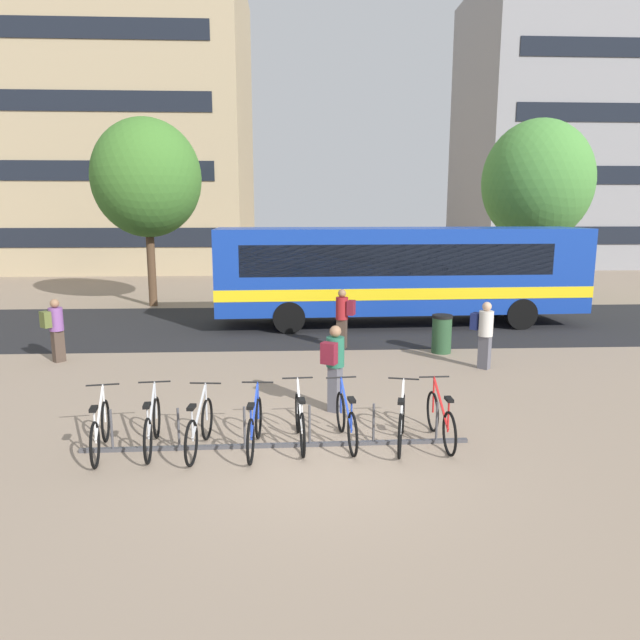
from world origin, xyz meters
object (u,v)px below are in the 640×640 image
at_px(parked_bicycle_blue_5, 346,421).
at_px(parked_bicycle_red_7, 441,420).
at_px(city_bus, 402,271).
at_px(parked_bicycle_white_4, 300,422).
at_px(parked_bicycle_blue_3, 255,427).
at_px(parked_bicycle_silver_2, 199,429).
at_px(commuter_maroon_pack_2, 334,363).
at_px(parked_bicycle_white_6, 401,422).
at_px(street_tree_1, 147,178).
at_px(commuter_maroon_pack_1, 343,315).
at_px(trash_bin, 442,334).
at_px(parked_bicycle_silver_1, 152,427).
at_px(commuter_olive_pack_0, 55,326).
at_px(street_tree_0, 537,182).
at_px(commuter_navy_pack_3, 484,330).
at_px(parked_bicycle_white_0, 100,430).

xyz_separation_m(parked_bicycle_blue_5, parked_bicycle_red_7, (1.55, -0.05, 0.00)).
distance_m(city_bus, parked_bicycle_white_4, 10.70).
bearing_deg(city_bus, parked_bicycle_red_7, -98.91).
xyz_separation_m(parked_bicycle_blue_3, parked_bicycle_white_4, (0.73, 0.22, 0.00)).
distance_m(parked_bicycle_silver_2, commuter_maroon_pack_2, 2.93).
relative_size(city_bus, parked_bicycle_silver_2, 7.03).
relative_size(parked_bicycle_white_6, street_tree_1, 0.23).
relative_size(parked_bicycle_white_6, commuter_maroon_pack_2, 1.01).
height_order(city_bus, commuter_maroon_pack_2, city_bus).
bearing_deg(parked_bicycle_red_7, commuter_maroon_pack_1, 7.54).
relative_size(commuter_maroon_pack_2, trash_bin, 1.62).
distance_m(parked_bicycle_blue_3, trash_bin, 7.76).
relative_size(parked_bicycle_silver_1, commuter_olive_pack_0, 1.07).
distance_m(parked_bicycle_blue_3, commuter_maroon_pack_2, 2.31).
bearing_deg(street_tree_0, parked_bicycle_red_7, -116.95).
height_order(city_bus, street_tree_1, street_tree_1).
bearing_deg(parked_bicycle_white_6, commuter_olive_pack_0, 66.91).
bearing_deg(parked_bicycle_blue_5, commuter_maroon_pack_1, -10.24).
xyz_separation_m(parked_bicycle_white_6, trash_bin, (2.25, 6.14, 0.13)).
bearing_deg(commuter_olive_pack_0, parked_bicycle_blue_3, -94.79).
xyz_separation_m(parked_bicycle_silver_1, commuter_maroon_pack_1, (3.66, 6.77, 0.56)).
bearing_deg(parked_bicycle_silver_1, commuter_maroon_pack_1, -33.74).
bearing_deg(parked_bicycle_silver_1, commuter_maroon_pack_2, -66.97).
bearing_deg(parked_bicycle_white_4, parked_bicycle_silver_1, 89.16).
relative_size(trash_bin, street_tree_0, 0.14).
distance_m(commuter_maroon_pack_1, street_tree_1, 11.04).
relative_size(parked_bicycle_white_4, parked_bicycle_blue_5, 1.00).
height_order(parked_bicycle_white_6, trash_bin, trash_bin).
distance_m(parked_bicycle_blue_5, commuter_navy_pack_3, 5.81).
bearing_deg(parked_bicycle_silver_1, parked_bicycle_white_0, 93.24).
bearing_deg(street_tree_1, parked_bicycle_silver_2, -74.36).
distance_m(parked_bicycle_white_0, parked_bicycle_red_7, 5.45).
bearing_deg(commuter_maroon_pack_1, parked_bicycle_blue_3, 95.50).
bearing_deg(trash_bin, commuter_maroon_pack_2, -125.68).
height_order(parked_bicycle_silver_1, parked_bicycle_white_6, same).
bearing_deg(parked_bicycle_blue_5, parked_bicycle_white_0, 87.73).
xyz_separation_m(parked_bicycle_silver_2, commuter_navy_pack_3, (6.09, 4.64, 0.55)).
bearing_deg(parked_bicycle_silver_2, commuter_olive_pack_0, 42.92).
height_order(parked_bicycle_silver_1, commuter_navy_pack_3, commuter_navy_pack_3).
xyz_separation_m(trash_bin, street_tree_0, (6.37, 9.58, 4.41)).
height_order(parked_bicycle_silver_1, parked_bicycle_silver_2, same).
bearing_deg(parked_bicycle_white_0, parked_bicycle_red_7, -96.87).
relative_size(parked_bicycle_silver_1, parked_bicycle_silver_2, 1.00).
bearing_deg(parked_bicycle_blue_3, parked_bicycle_silver_1, 89.93).
xyz_separation_m(parked_bicycle_white_0, commuter_maroon_pack_2, (3.81, 1.76, 0.58)).
relative_size(commuter_maroon_pack_2, commuter_navy_pack_3, 1.02).
relative_size(parked_bicycle_blue_5, street_tree_0, 0.23).
distance_m(parked_bicycle_red_7, trash_bin, 6.27).
height_order(parked_bicycle_blue_3, parked_bicycle_blue_5, same).
bearing_deg(parked_bicycle_blue_5, commuter_navy_pack_3, -45.87).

